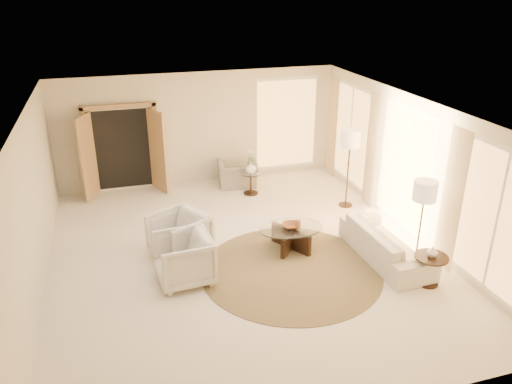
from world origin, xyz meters
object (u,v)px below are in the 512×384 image
object	(u,v)px
sofa	(386,243)
floor_lamp_near	(350,142)
coffee_table	(291,235)
bowl	(291,226)
accent_chair	(237,170)
side_table	(251,181)
floor_lamp_far	(425,195)
side_vase	(251,168)
armchair_right	(184,257)
armchair_left	(179,234)
end_vase	(432,252)
end_table	(430,265)

from	to	relation	value
sofa	floor_lamp_near	size ratio (longest dim) A/B	1.19
coffee_table	bowl	bearing A→B (deg)	8.88
coffee_table	accent_chair	bearing A→B (deg)	92.79
side_table	bowl	xyz separation A→B (m)	(-0.01, -2.82, 0.17)
floor_lamp_far	side_vase	size ratio (longest dim) A/B	6.23
coffee_table	bowl	distance (m)	0.21
armchair_right	floor_lamp_near	xyz separation A→B (m)	(4.07, 2.04, 1.07)
sofa	bowl	distance (m)	1.79
armchair_right	floor_lamp_far	xyz separation A→B (m)	(4.07, -0.78, 0.97)
sofa	side_table	bearing A→B (deg)	21.58
accent_chair	side_vase	distance (m)	0.67
coffee_table	side_vase	distance (m)	2.85
bowl	armchair_left	bearing A→B (deg)	170.82
sofa	armchair_right	size ratio (longest dim) A/B	2.29
armchair_left	end_vase	size ratio (longest dim) A/B	5.22
sofa	bowl	world-z (taller)	sofa
floor_lamp_far	accent_chair	bearing A→B (deg)	113.90
end_table	floor_lamp_near	distance (m)	3.55
armchair_left	floor_lamp_near	world-z (taller)	floor_lamp_near
armchair_left	accent_chair	size ratio (longest dim) A/B	0.98
floor_lamp_far	bowl	size ratio (longest dim) A/B	4.97
side_vase	end_table	bearing A→B (deg)	-68.56
armchair_left	armchair_right	distance (m)	0.86
floor_lamp_far	side_table	bearing A→B (deg)	114.89
floor_lamp_near	floor_lamp_far	distance (m)	2.82
side_table	floor_lamp_near	size ratio (longest dim) A/B	0.30
armchair_left	bowl	bearing A→B (deg)	53.96
armchair_left	armchair_right	world-z (taller)	armchair_left
coffee_table	end_vase	distance (m)	2.61
floor_lamp_near	end_vase	distance (m)	3.47
armchair_left	floor_lamp_far	xyz separation A→B (m)	(4.01, -1.63, 0.96)
coffee_table	side_vase	world-z (taller)	side_vase
armchair_left	side_vase	xyz separation A→B (m)	(2.10, 2.48, 0.20)
sofa	end_table	bearing A→B (deg)	-165.91
accent_chair	coffee_table	xyz separation A→B (m)	(0.17, -3.41, -0.13)
armchair_left	side_table	xyz separation A→B (m)	(2.10, 2.48, -0.15)
end_table	bowl	world-z (taller)	end_table
accent_chair	floor_lamp_far	size ratio (longest dim) A/B	0.57
end_vase	side_vase	bearing A→B (deg)	111.44
sofa	end_table	world-z (taller)	sofa
sofa	floor_lamp_far	distance (m)	1.26
coffee_table	side_table	bearing A→B (deg)	89.79
floor_lamp_far	end_vase	bearing A→B (deg)	-99.05
bowl	end_vase	distance (m)	2.59
sofa	armchair_right	world-z (taller)	armchair_right
sofa	side_table	world-z (taller)	sofa
armchair_left	coffee_table	bearing A→B (deg)	53.96
armchair_right	accent_chair	bearing A→B (deg)	148.89
accent_chair	side_table	bearing A→B (deg)	114.32
coffee_table	side_vase	xyz separation A→B (m)	(0.01, 2.82, 0.39)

